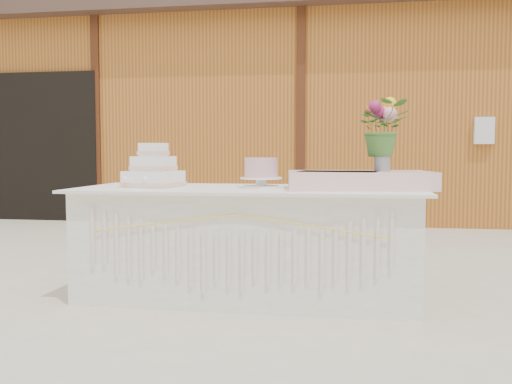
% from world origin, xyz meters
% --- Properties ---
extents(ground, '(80.00, 80.00, 0.00)m').
position_xyz_m(ground, '(0.00, 0.00, 0.00)').
color(ground, beige).
rests_on(ground, ground).
extents(barn, '(12.60, 4.60, 3.30)m').
position_xyz_m(barn, '(-0.01, 5.99, 1.68)').
color(barn, '#AE6A24').
rests_on(barn, ground).
extents(cake_table, '(2.40, 1.00, 0.77)m').
position_xyz_m(cake_table, '(0.00, -0.00, 0.39)').
color(cake_table, white).
rests_on(cake_table, ground).
extents(wedding_cake, '(0.41, 0.41, 0.31)m').
position_xyz_m(wedding_cake, '(-0.69, -0.01, 0.88)').
color(wedding_cake, white).
rests_on(wedding_cake, cake_table).
extents(pink_cake_stand, '(0.29, 0.29, 0.21)m').
position_xyz_m(pink_cake_stand, '(0.09, 0.01, 0.89)').
color(pink_cake_stand, white).
rests_on(pink_cake_stand, cake_table).
extents(satin_runner, '(1.01, 0.66, 0.12)m').
position_xyz_m(satin_runner, '(0.76, 0.01, 0.83)').
color(satin_runner, beige).
rests_on(satin_runner, cake_table).
extents(flower_vase, '(0.11, 0.11, 0.15)m').
position_xyz_m(flower_vase, '(0.91, 0.00, 0.96)').
color(flower_vase, '#A9A9AD').
rests_on(flower_vase, satin_runner).
extents(bouquet, '(0.36, 0.32, 0.38)m').
position_xyz_m(bouquet, '(0.91, 0.00, 1.23)').
color(bouquet, '#3F6F2C').
rests_on(bouquet, flower_vase).
extents(loose_flowers, '(0.22, 0.34, 0.02)m').
position_xyz_m(loose_flowers, '(-0.96, 0.07, 0.78)').
color(loose_flowers, '#D2808F').
rests_on(loose_flowers, cake_table).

